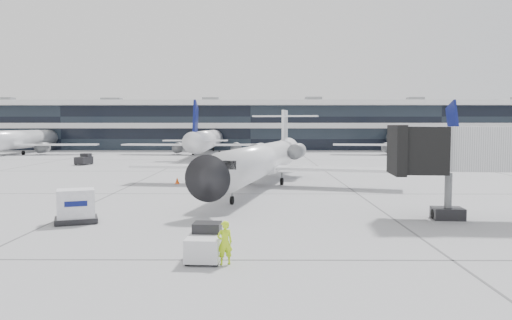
{
  "coord_description": "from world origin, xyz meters",
  "views": [
    {
      "loc": [
        1.99,
        -40.34,
        5.59
      ],
      "look_at": [
        1.69,
        2.45,
        2.6
      ],
      "focal_mm": 35.0,
      "sensor_mm": 36.0,
      "label": 1
    }
  ],
  "objects_px": {
    "regional_jet": "(263,159)",
    "cargo_uld": "(76,206)",
    "ramp_worker": "(225,243)",
    "baggage_tug": "(205,244)"
  },
  "relations": [
    {
      "from": "baggage_tug",
      "to": "cargo_uld",
      "type": "bearing_deg",
      "value": 140.53
    },
    {
      "from": "regional_jet",
      "to": "baggage_tug",
      "type": "distance_m",
      "value": 25.34
    },
    {
      "from": "ramp_worker",
      "to": "cargo_uld",
      "type": "height_order",
      "value": "cargo_uld"
    },
    {
      "from": "baggage_tug",
      "to": "cargo_uld",
      "type": "relative_size",
      "value": 0.86
    },
    {
      "from": "regional_jet",
      "to": "cargo_uld",
      "type": "height_order",
      "value": "regional_jet"
    },
    {
      "from": "regional_jet",
      "to": "cargo_uld",
      "type": "distance_m",
      "value": 20.57
    },
    {
      "from": "regional_jet",
      "to": "baggage_tug",
      "type": "relative_size",
      "value": 13.25
    },
    {
      "from": "regional_jet",
      "to": "baggage_tug",
      "type": "xyz_separation_m",
      "value": [
        -2.56,
        -25.14,
        -1.85
      ]
    },
    {
      "from": "regional_jet",
      "to": "ramp_worker",
      "type": "height_order",
      "value": "regional_jet"
    },
    {
      "from": "regional_jet",
      "to": "baggage_tug",
      "type": "bearing_deg",
      "value": -83.94
    }
  ]
}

